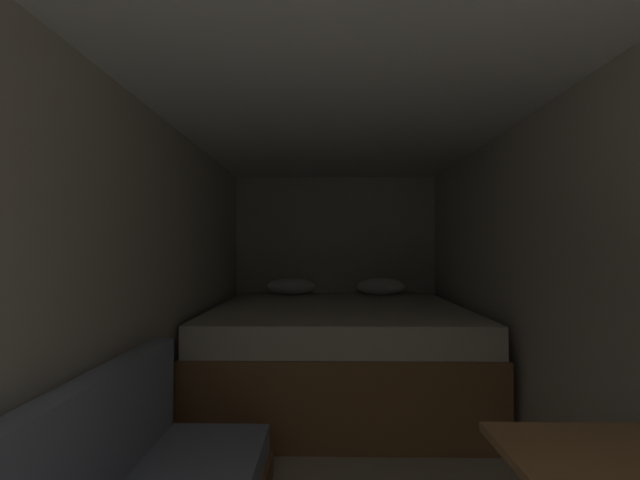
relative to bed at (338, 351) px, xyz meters
name	(u,v)px	position (x,y,z in m)	size (l,w,h in m)	color
wall_back	(335,270)	(0.00, 1.07, 0.65)	(2.35, 0.05, 2.11)	beige
wall_left	(140,292)	(-1.15, -1.33, 0.65)	(0.05, 4.74, 2.11)	beige
wall_right	(553,293)	(1.15, -1.33, 0.65)	(0.05, 4.74, 2.11)	beige
ceiling_slab	(345,100)	(0.00, -1.33, 1.73)	(2.35, 4.74, 0.05)	white
bed	(338,351)	(0.00, 0.00, 0.00)	(2.13, 2.02, 0.99)	olive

